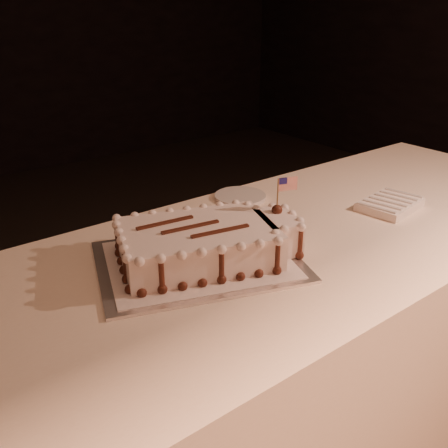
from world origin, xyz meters
TOP-DOWN VIEW (x-y plane):
  - banquet_table at (0.00, 0.60)m, footprint 2.40×0.80m
  - cake_board at (-0.19, 0.63)m, footprint 0.58×0.51m
  - doily at (-0.19, 0.63)m, footprint 0.52×0.46m
  - sheet_cake at (-0.17, 0.62)m, footprint 0.48×0.37m
  - napkin_stack at (0.48, 0.55)m, footprint 0.21×0.17m
  - side_plate at (0.17, 0.91)m, footprint 0.17×0.17m

SIDE VIEW (x-z plane):
  - banquet_table at x=0.00m, z-range 0.00..0.75m
  - cake_board at x=-0.19m, z-range 0.75..0.76m
  - side_plate at x=0.17m, z-range 0.75..0.76m
  - doily at x=-0.19m, z-range 0.76..0.76m
  - napkin_stack at x=0.48m, z-range 0.75..0.78m
  - sheet_cake at x=-0.17m, z-range 0.71..0.90m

